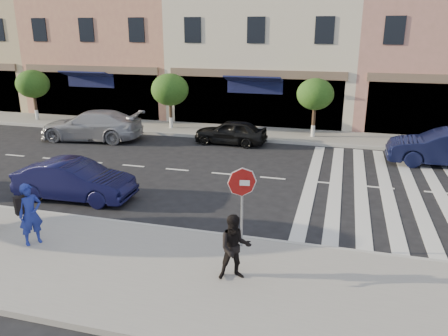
% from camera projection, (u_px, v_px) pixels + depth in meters
% --- Properties ---
extents(ground, '(120.00, 120.00, 0.00)m').
position_uv_depth(ground, '(190.00, 212.00, 13.93)').
color(ground, black).
rests_on(ground, ground).
extents(sidewalk_near, '(60.00, 4.50, 0.15)m').
position_uv_depth(sidewalk_near, '(138.00, 270.00, 10.46)').
color(sidewalk_near, gray).
rests_on(sidewalk_near, ground).
extents(sidewalk_far, '(60.00, 3.00, 0.15)m').
position_uv_depth(sidewalk_far, '(257.00, 133.00, 24.00)').
color(sidewalk_far, gray).
rests_on(sidewalk_far, ground).
extents(building_west_mid, '(10.00, 9.00, 14.00)m').
position_uv_depth(building_west_mid, '(121.00, 7.00, 30.17)').
color(building_west_mid, tan).
rests_on(building_west_mid, ground).
extents(building_centre, '(11.00, 9.00, 11.00)m').
position_uv_depth(building_centre, '(270.00, 30.00, 27.97)').
color(building_centre, beige).
rests_on(building_centre, ground).
extents(street_tree_wa, '(2.00, 2.00, 3.05)m').
position_uv_depth(street_tree_wa, '(33.00, 84.00, 26.66)').
color(street_tree_wa, '#473323').
rests_on(street_tree_wa, sidewalk_far).
extents(street_tree_wb, '(2.10, 2.10, 3.06)m').
position_uv_depth(street_tree_wb, '(170.00, 90.00, 24.40)').
color(street_tree_wb, '#473323').
rests_on(street_tree_wb, sidewalk_far).
extents(street_tree_c, '(1.90, 1.90, 3.04)m').
position_uv_depth(street_tree_c, '(315.00, 94.00, 22.36)').
color(street_tree_c, '#473323').
rests_on(street_tree_c, sidewalk_far).
extents(stop_sign, '(0.76, 0.14, 2.17)m').
position_uv_depth(stop_sign, '(242.00, 189.00, 10.96)').
color(stop_sign, gray).
rests_on(stop_sign, sidewalk_near).
extents(photographer, '(0.66, 0.73, 1.66)m').
position_uv_depth(photographer, '(30.00, 214.00, 11.37)').
color(photographer, navy).
rests_on(photographer, sidewalk_near).
extents(walker, '(0.92, 0.83, 1.55)m').
position_uv_depth(walker, '(235.00, 247.00, 9.77)').
color(walker, black).
rests_on(walker, sidewalk_near).
extents(car_near_mid, '(4.12, 1.54, 1.34)m').
position_uv_depth(car_near_mid, '(75.00, 180.00, 14.83)').
color(car_near_mid, black).
rests_on(car_near_mid, ground).
extents(car_far_left, '(5.52, 2.77, 1.54)m').
position_uv_depth(car_far_left, '(91.00, 125.00, 22.73)').
color(car_far_left, '#99989D').
rests_on(car_far_left, ground).
extents(car_far_mid, '(3.68, 1.58, 1.24)m').
position_uv_depth(car_far_mid, '(231.00, 132.00, 21.96)').
color(car_far_mid, black).
rests_on(car_far_mid, ground).
extents(car_far_right, '(4.81, 1.71, 1.58)m').
position_uv_depth(car_far_right, '(447.00, 148.00, 18.43)').
color(car_far_right, black).
rests_on(car_far_right, ground).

